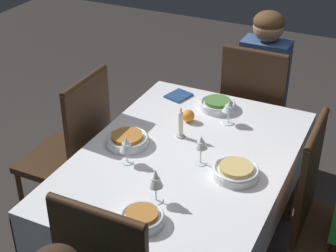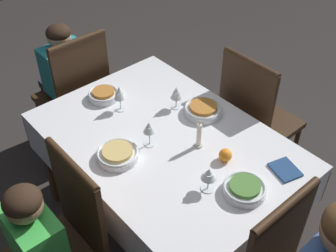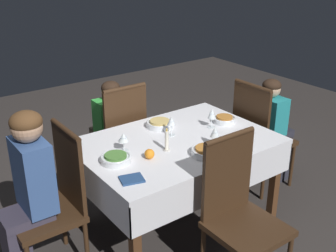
{
  "view_description": "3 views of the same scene",
  "coord_description": "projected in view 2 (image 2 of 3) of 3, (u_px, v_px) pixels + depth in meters",
  "views": [
    {
      "loc": [
        1.94,
        0.84,
        2.15
      ],
      "look_at": [
        0.04,
        -0.07,
        0.91
      ],
      "focal_mm": 55.0,
      "sensor_mm": 36.0,
      "label": 1
    },
    {
      "loc": [
        -1.29,
        1.1,
        2.27
      ],
      "look_at": [
        -0.01,
        -0.01,
        0.82
      ],
      "focal_mm": 45.0,
      "sensor_mm": 36.0,
      "label": 2
    },
    {
      "loc": [
        -1.73,
        -2.24,
        2.05
      ],
      "look_at": [
        -0.03,
        0.07,
        0.83
      ],
      "focal_mm": 45.0,
      "sensor_mm": 36.0,
      "label": 3
    }
  ],
  "objects": [
    {
      "name": "chair_east",
      "position": [
        77.0,
        93.0,
        2.93
      ],
      "size": [
        0.44,
        0.44,
        1.02
      ],
      "rotation": [
        0.0,
        0.0,
        1.57
      ],
      "color": "#382314",
      "rests_on": "ground_plane"
    },
    {
      "name": "wine_glass_north",
      "position": [
        149.0,
        128.0,
        2.18
      ],
      "size": [
        0.06,
        0.06,
        0.15
      ],
      "color": "white",
      "rests_on": "dining_table"
    },
    {
      "name": "bowl_south",
      "position": [
        203.0,
        109.0,
        2.44
      ],
      "size": [
        0.22,
        0.22,
        0.06
      ],
      "color": "silver",
      "rests_on": "dining_table"
    },
    {
      "name": "chair_north",
      "position": [
        63.0,
        242.0,
        2.01
      ],
      "size": [
        0.44,
        0.44,
        1.02
      ],
      "rotation": [
        0.0,
        0.0,
        3.14
      ],
      "color": "#382314",
      "rests_on": "ground_plane"
    },
    {
      "name": "napkin_red_folded",
      "position": [
        285.0,
        170.0,
        2.1
      ],
      "size": [
        0.17,
        0.15,
        0.01
      ],
      "rotation": [
        0.0,
        0.0,
        -0.27
      ],
      "color": "navy",
      "rests_on": "dining_table"
    },
    {
      "name": "wine_glass_south",
      "position": [
        176.0,
        93.0,
        2.43
      ],
      "size": [
        0.07,
        0.07,
        0.15
      ],
      "color": "white",
      "rests_on": "dining_table"
    },
    {
      "name": "candle_centerpiece",
      "position": [
        199.0,
        136.0,
        2.2
      ],
      "size": [
        0.05,
        0.05,
        0.17
      ],
      "color": "beige",
      "rests_on": "dining_table"
    },
    {
      "name": "bowl_east",
      "position": [
        104.0,
        95.0,
        2.55
      ],
      "size": [
        0.18,
        0.18,
        0.06
      ],
      "color": "silver",
      "rests_on": "dining_table"
    },
    {
      "name": "dining_table",
      "position": [
        166.0,
        150.0,
        2.34
      ],
      "size": [
        1.43,
        1.0,
        0.73
      ],
      "color": "silver",
      "rests_on": "ground_plane"
    },
    {
      "name": "wine_glass_east",
      "position": [
        119.0,
        93.0,
        2.41
      ],
      "size": [
        0.07,
        0.07,
        0.16
      ],
      "color": "white",
      "rests_on": "dining_table"
    },
    {
      "name": "ground_plane",
      "position": [
        166.0,
        221.0,
        2.76
      ],
      "size": [
        8.0,
        8.0,
        0.0
      ],
      "primitive_type": "plane",
      "color": "#332D2B"
    },
    {
      "name": "wine_glass_west",
      "position": [
        209.0,
        174.0,
        1.95
      ],
      "size": [
        0.08,
        0.08,
        0.14
      ],
      "color": "white",
      "rests_on": "dining_table"
    },
    {
      "name": "orange_fruit",
      "position": [
        225.0,
        155.0,
        2.14
      ],
      "size": [
        0.07,
        0.07,
        0.07
      ],
      "primitive_type": "sphere",
      "color": "orange",
      "rests_on": "dining_table"
    },
    {
      "name": "bowl_north",
      "position": [
        118.0,
        154.0,
        2.15
      ],
      "size": [
        0.22,
        0.22,
        0.06
      ],
      "color": "silver",
      "rests_on": "dining_table"
    },
    {
      "name": "chair_south",
      "position": [
        254.0,
        116.0,
        2.74
      ],
      "size": [
        0.44,
        0.44,
        1.02
      ],
      "color": "#382314",
      "rests_on": "ground_plane"
    },
    {
      "name": "bowl_west",
      "position": [
        244.0,
        189.0,
        1.98
      ],
      "size": [
        0.21,
        0.21,
        0.06
      ],
      "color": "silver",
      "rests_on": "dining_table"
    },
    {
      "name": "person_child_teal",
      "position": [
        63.0,
        80.0,
        3.03
      ],
      "size": [
        0.33,
        0.3,
        1.01
      ],
      "rotation": [
        0.0,
        0.0,
        1.57
      ],
      "color": "#282833",
      "rests_on": "ground_plane"
    }
  ]
}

